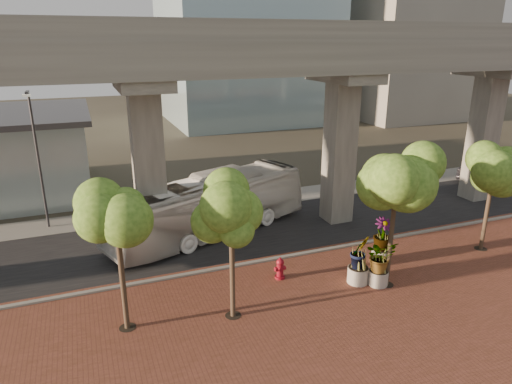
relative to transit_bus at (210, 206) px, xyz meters
name	(u,v)px	position (x,y,z in m)	size (l,w,h in m)	color
ground	(264,245)	(2.46, -2.69, -1.84)	(160.00, 160.00, 0.00)	#363227
brick_plaza	(333,319)	(2.46, -10.69, -1.81)	(70.00, 13.00, 0.06)	brown
asphalt_road	(252,232)	(2.46, -0.69, -1.82)	(90.00, 8.00, 0.04)	black
curb_strip	(277,259)	(2.46, -4.69, -1.76)	(70.00, 0.25, 0.16)	gray
far_sidewalk	(225,204)	(2.46, 4.81, -1.81)	(90.00, 3.00, 0.06)	gray
transit_viaduct	(251,116)	(2.46, -0.69, 5.45)	(72.00, 5.60, 12.40)	gray
midrise_block	(410,35)	(40.46, 33.31, 10.16)	(18.00, 16.00, 24.00)	gray
transit_bus	(210,206)	(0.00, 0.00, 0.00)	(3.09, 13.17, 3.67)	silver
parked_car	(479,170)	(24.64, 2.96, -1.00)	(1.76, 5.09, 1.68)	black
fire_hydrant	(280,268)	(1.73, -6.65, -1.24)	(0.56, 0.51, 1.12)	maroon
planter_front	(380,258)	(5.94, -8.96, -0.36)	(2.12, 2.12, 2.33)	#A09C91
planter_right	(382,236)	(7.46, -7.03, -0.25)	(2.36, 2.36, 2.52)	#A4A194
planter_left	(360,254)	(5.14, -8.41, -0.24)	(2.29, 2.29, 2.52)	gray
street_tree_far_west	(116,222)	(-5.89, -8.16, 2.97)	(3.40, 3.40, 6.32)	#473828
street_tree_near_west	(231,215)	(-1.51, -8.92, 2.94)	(3.22, 3.22, 6.21)	#473828
street_tree_near_east	(397,180)	(6.32, -9.13, 3.60)	(4.05, 4.05, 7.24)	#473828
street_tree_far_east	(494,173)	(13.84, -7.73, 2.76)	(3.49, 3.49, 6.15)	#473828
streetlamp_west	(37,151)	(-9.39, 4.65, 3.18)	(0.43, 1.25, 8.60)	#333338
streetlamp_east	(335,134)	(10.67, 3.64, 2.99)	(0.41, 1.20, 8.26)	#313036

